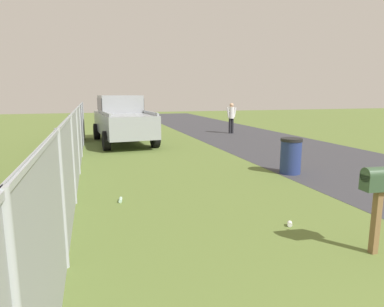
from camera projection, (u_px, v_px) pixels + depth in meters
mailbox at (380, 185)px, 4.43m from camera, size 0.24×0.49×1.22m
pickup_truck at (122, 118)px, 14.74m from camera, size 5.36×2.55×2.09m
trash_bin at (291, 156)px, 9.09m from camera, size 0.58×0.58×0.98m
pedestrian at (231, 116)px, 18.19m from camera, size 0.30×0.57×1.66m
fence_section at (75, 147)px, 7.72m from camera, size 18.24×0.07×1.77m
litter_bottle_near_hydrant at (121, 200)px, 6.79m from camera, size 0.23×0.10×0.07m
litter_cup_midfield_a at (290, 224)px, 5.52m from camera, size 0.13×0.12×0.08m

